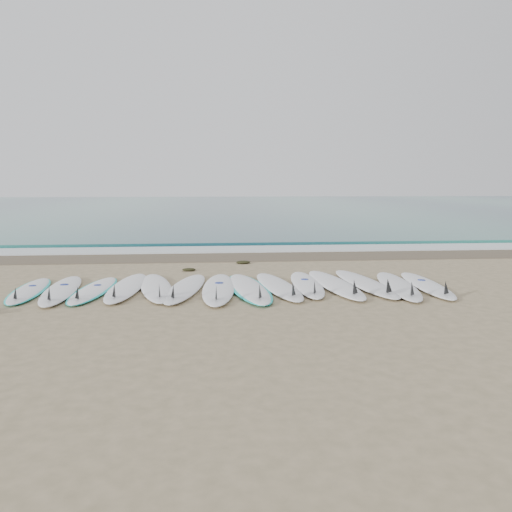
{
  "coord_description": "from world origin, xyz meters",
  "views": [
    {
      "loc": [
        -0.35,
        -9.3,
        2.02
      ],
      "look_at": [
        0.57,
        1.56,
        0.4
      ],
      "focal_mm": 35.0,
      "sensor_mm": 36.0,
      "label": 1
    }
  ],
  "objects": [
    {
      "name": "surfboard_11",
      "position": [
        2.6,
        0.03,
        0.06
      ],
      "size": [
        0.88,
        2.93,
        0.37
      ],
      "rotation": [
        0.0,
        0.0,
        0.1
      ],
      "color": "white",
      "rests_on": "ground"
    },
    {
      "name": "wet_sand_band",
      "position": [
        0.0,
        4.1,
        0.01
      ],
      "size": [
        120.0,
        1.8,
        0.01
      ],
      "primitive_type": "cube",
      "color": "brown",
      "rests_on": "ground"
    },
    {
      "name": "seaweed_far",
      "position": [
        0.37,
        2.99,
        0.03
      ],
      "size": [
        0.36,
        0.28,
        0.07
      ],
      "primitive_type": "ellipsoid",
      "color": "black",
      "rests_on": "ground"
    },
    {
      "name": "ocean",
      "position": [
        0.0,
        32.5,
        0.01
      ],
      "size": [
        120.0,
        55.0,
        0.03
      ],
      "primitive_type": "cube",
      "color": "#236564",
      "rests_on": "ground"
    },
    {
      "name": "surfboard_8",
      "position": [
        0.87,
        -0.09,
        0.06
      ],
      "size": [
        0.93,
        2.77,
        0.35
      ],
      "rotation": [
        0.0,
        0.0,
        0.14
      ],
      "color": "white",
      "rests_on": "ground"
    },
    {
      "name": "surfboard_10",
      "position": [
        1.99,
        -0.02,
        0.06
      ],
      "size": [
        0.86,
        2.95,
        0.37
      ],
      "rotation": [
        0.0,
        0.0,
        0.09
      ],
      "color": "white",
      "rests_on": "ground"
    },
    {
      "name": "surfboard_0",
      "position": [
        -3.76,
        -0.0,
        0.04
      ],
      "size": [
        0.78,
        2.4,
        0.3
      ],
      "rotation": [
        0.0,
        0.0,
        0.09
      ],
      "color": "silver",
      "rests_on": "ground"
    },
    {
      "name": "surfboard_13",
      "position": [
        3.74,
        -0.21,
        0.06
      ],
      "size": [
        0.73,
        2.66,
        0.34
      ],
      "rotation": [
        0.0,
        0.0,
        -0.07
      ],
      "color": "white",
      "rests_on": "ground"
    },
    {
      "name": "surfboard_3",
      "position": [
        -2.01,
        0.05,
        0.06
      ],
      "size": [
        0.68,
        2.77,
        0.35
      ],
      "rotation": [
        0.0,
        0.0,
        -0.04
      ],
      "color": "white",
      "rests_on": "ground"
    },
    {
      "name": "surfboard_7",
      "position": [
        0.29,
        -0.18,
        0.05
      ],
      "size": [
        1.0,
        2.89,
        0.36
      ],
      "rotation": [
        0.0,
        0.0,
        0.11
      ],
      "color": "white",
      "rests_on": "ground"
    },
    {
      "name": "ground",
      "position": [
        0.0,
        0.0,
        0.0
      ],
      "size": [
        120.0,
        120.0,
        0.0
      ],
      "primitive_type": "plane",
      "color": "#988563"
    },
    {
      "name": "surfboard_9",
      "position": [
        1.44,
        0.06,
        0.06
      ],
      "size": [
        0.66,
        2.66,
        0.34
      ],
      "rotation": [
        0.0,
        0.0,
        -0.04
      ],
      "color": "white",
      "rests_on": "ground"
    },
    {
      "name": "surfboard_2",
      "position": [
        -2.58,
        -0.07,
        0.05
      ],
      "size": [
        0.75,
        2.47,
        0.31
      ],
      "rotation": [
        0.0,
        0.0,
        -0.07
      ],
      "color": "white",
      "rests_on": "ground"
    },
    {
      "name": "foam_band",
      "position": [
        0.0,
        5.5,
        0.02
      ],
      "size": [
        120.0,
        1.4,
        0.04
      ],
      "primitive_type": "cube",
      "color": "silver",
      "rests_on": "ground"
    },
    {
      "name": "surfboard_12",
      "position": [
        3.16,
        -0.23,
        0.06
      ],
      "size": [
        0.94,
        2.84,
        0.36
      ],
      "rotation": [
        0.0,
        0.0,
        -0.13
      ],
      "color": "white",
      "rests_on": "ground"
    },
    {
      "name": "surfboard_5",
      "position": [
        -0.91,
        -0.11,
        0.06
      ],
      "size": [
        0.97,
        2.76,
        0.35
      ],
      "rotation": [
        0.0,
        0.0,
        -0.15
      ],
      "color": "white",
      "rests_on": "ground"
    },
    {
      "name": "seaweed_near",
      "position": [
        -0.93,
        2.06,
        0.03
      ],
      "size": [
        0.31,
        0.24,
        0.06
      ],
      "primitive_type": "ellipsoid",
      "color": "black",
      "rests_on": "ground"
    },
    {
      "name": "wave_crest",
      "position": [
        0.0,
        7.0,
        0.05
      ],
      "size": [
        120.0,
        1.0,
        0.1
      ],
      "primitive_type": "cube",
      "color": "#236564",
      "rests_on": "ground"
    },
    {
      "name": "surfboard_6",
      "position": [
        -0.28,
        -0.22,
        0.06
      ],
      "size": [
        0.73,
        2.89,
        0.37
      ],
      "rotation": [
        0.0,
        0.0,
        -0.05
      ],
      "color": "white",
      "rests_on": "ground"
    },
    {
      "name": "surfboard_4",
      "position": [
        -1.44,
        0.01,
        0.06
      ],
      "size": [
        1.02,
        2.78,
        0.35
      ],
      "rotation": [
        0.0,
        0.0,
        0.17
      ],
      "color": "white",
      "rests_on": "ground"
    },
    {
      "name": "surfboard_1",
      "position": [
        -3.16,
        -0.08,
        0.06
      ],
      "size": [
        0.82,
        2.75,
        0.35
      ],
      "rotation": [
        0.0,
        0.0,
        0.1
      ],
      "color": "white",
      "rests_on": "ground"
    }
  ]
}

